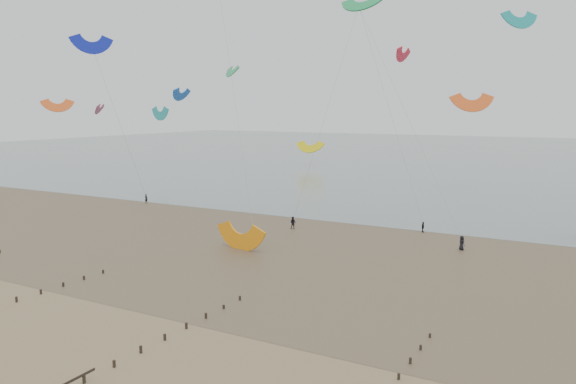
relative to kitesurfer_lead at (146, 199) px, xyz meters
The scene contains 6 objects.
ground 64.83m from the kitesurfer_lead, 49.29° to the right, with size 500.00×500.00×0.00m, color brown.
sea_and_shore 40.95m from the kitesurfer_lead, 21.09° to the right, with size 500.00×665.00×0.03m.
kitesurfer_lead is the anchor object (origin of this frame).
kitesurfers 60.80m from the kitesurfer_lead, ahead, with size 61.42×30.98×1.88m.
grounded_kite 41.24m from the kitesurfer_lead, 30.54° to the right, with size 6.80×3.56×5.18m, color orange, non-canonical shape.
kites_airborne 58.36m from the kitesurfer_lead, 58.71° to the left, with size 244.50×122.43×39.50m.
Camera 1 is at (32.53, -30.29, 17.95)m, focal length 35.00 mm.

